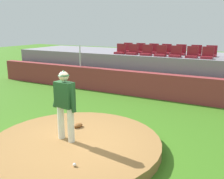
# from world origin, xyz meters

# --- Properties ---
(ground_plane) EXTENTS (60.00, 60.00, 0.00)m
(ground_plane) POSITION_xyz_m (0.00, 0.00, 0.00)
(ground_plane) COLOR #396F1A
(pitchers_mound) EXTENTS (4.36, 4.36, 0.25)m
(pitchers_mound) POSITION_xyz_m (0.00, 0.00, 0.13)
(pitchers_mound) COLOR olive
(pitchers_mound) RESTS_ON ground_plane
(pitcher) EXTENTS (0.80, 0.33, 1.80)m
(pitcher) POSITION_xyz_m (-0.21, -0.09, 1.30)
(pitcher) COLOR silver
(pitcher) RESTS_ON pitchers_mound
(baseball) EXTENTS (0.07, 0.07, 0.07)m
(baseball) POSITION_xyz_m (0.74, -1.03, 0.29)
(baseball) COLOR white
(baseball) RESTS_ON pitchers_mound
(fielding_glove) EXTENTS (0.28, 0.35, 0.11)m
(fielding_glove) POSITION_xyz_m (-0.45, 0.74, 0.31)
(fielding_glove) COLOR brown
(fielding_glove) RESTS_ON pitchers_mound
(brick_barrier) EXTENTS (17.89, 0.40, 1.10)m
(brick_barrier) POSITION_xyz_m (0.00, 5.63, 0.55)
(brick_barrier) COLOR maroon
(brick_barrier) RESTS_ON ground_plane
(fence_post_left) EXTENTS (0.06, 0.06, 1.06)m
(fence_post_left) POSITION_xyz_m (-3.78, 5.63, 1.63)
(fence_post_left) COLOR silver
(fence_post_left) RESTS_ON brick_barrier
(bleacher_platform) EXTENTS (17.04, 3.72, 1.73)m
(bleacher_platform) POSITION_xyz_m (0.00, 8.08, 0.86)
(bleacher_platform) COLOR gray
(bleacher_platform) RESTS_ON ground_plane
(stadium_chair_0) EXTENTS (0.48, 0.44, 0.50)m
(stadium_chair_0) POSITION_xyz_m (-2.09, 6.77, 1.88)
(stadium_chair_0) COLOR maroon
(stadium_chair_0) RESTS_ON bleacher_platform
(stadium_chair_1) EXTENTS (0.48, 0.44, 0.50)m
(stadium_chair_1) POSITION_xyz_m (-1.42, 6.76, 1.88)
(stadium_chair_1) COLOR maroon
(stadium_chair_1) RESTS_ON bleacher_platform
(stadium_chair_2) EXTENTS (0.48, 0.44, 0.50)m
(stadium_chair_2) POSITION_xyz_m (-0.69, 6.74, 1.88)
(stadium_chair_2) COLOR maroon
(stadium_chair_2) RESTS_ON bleacher_platform
(stadium_chair_3) EXTENTS (0.48, 0.44, 0.50)m
(stadium_chair_3) POSITION_xyz_m (0.02, 6.72, 1.88)
(stadium_chair_3) COLOR maroon
(stadium_chair_3) RESTS_ON bleacher_platform
(stadium_chair_4) EXTENTS (0.48, 0.44, 0.50)m
(stadium_chair_4) POSITION_xyz_m (0.71, 6.71, 1.88)
(stadium_chair_4) COLOR maroon
(stadium_chair_4) RESTS_ON bleacher_platform
(stadium_chair_5) EXTENTS (0.48, 0.44, 0.50)m
(stadium_chair_5) POSITION_xyz_m (1.43, 6.76, 1.88)
(stadium_chair_5) COLOR maroon
(stadium_chair_5) RESTS_ON bleacher_platform
(stadium_chair_6) EXTENTS (0.48, 0.44, 0.50)m
(stadium_chair_6) POSITION_xyz_m (2.07, 6.75, 1.88)
(stadium_chair_6) COLOR maroon
(stadium_chair_6) RESTS_ON bleacher_platform
(stadium_chair_7) EXTENTS (0.48, 0.44, 0.50)m
(stadium_chair_7) POSITION_xyz_m (-2.11, 7.63, 1.88)
(stadium_chair_7) COLOR maroon
(stadium_chair_7) RESTS_ON bleacher_platform
(stadium_chair_8) EXTENTS (0.48, 0.44, 0.50)m
(stadium_chair_8) POSITION_xyz_m (-1.39, 7.64, 1.88)
(stadium_chair_8) COLOR maroon
(stadium_chair_8) RESTS_ON bleacher_platform
(stadium_chair_9) EXTENTS (0.48, 0.44, 0.50)m
(stadium_chair_9) POSITION_xyz_m (-0.68, 7.64, 1.88)
(stadium_chair_9) COLOR maroon
(stadium_chair_9) RESTS_ON bleacher_platform
(stadium_chair_10) EXTENTS (0.48, 0.44, 0.50)m
(stadium_chair_10) POSITION_xyz_m (-0.01, 7.65, 1.88)
(stadium_chair_10) COLOR maroon
(stadium_chair_10) RESTS_ON bleacher_platform
(stadium_chair_11) EXTENTS (0.48, 0.44, 0.50)m
(stadium_chair_11) POSITION_xyz_m (0.70, 7.67, 1.88)
(stadium_chair_11) COLOR maroon
(stadium_chair_11) RESTS_ON bleacher_platform
(stadium_chair_12) EXTENTS (0.48, 0.44, 0.50)m
(stadium_chair_12) POSITION_xyz_m (1.43, 7.63, 1.88)
(stadium_chair_12) COLOR maroon
(stadium_chair_12) RESTS_ON bleacher_platform
(stadium_chair_13) EXTENTS (0.48, 0.44, 0.50)m
(stadium_chair_13) POSITION_xyz_m (2.10, 7.64, 1.88)
(stadium_chair_13) COLOR maroon
(stadium_chair_13) RESTS_ON bleacher_platform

